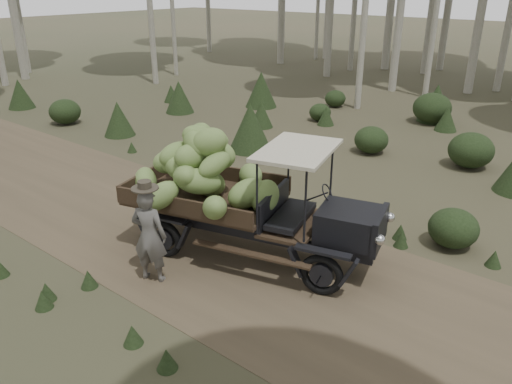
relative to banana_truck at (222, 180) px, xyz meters
The scene contains 5 objects.
ground 1.68m from the banana_truck, behind, with size 120.00×120.00×0.00m, color #473D2B.
dirt_track 1.68m from the banana_truck, behind, with size 70.00×4.00×0.01m, color brown.
banana_truck is the anchor object (origin of this frame).
farmer 1.57m from the banana_truck, 98.33° to the right, with size 0.67×0.57×1.70m.
undergrowth 3.45m from the banana_truck, 147.56° to the left, with size 25.23×23.75×1.35m.
Camera 1 is at (6.41, -5.70, 4.46)m, focal length 35.00 mm.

